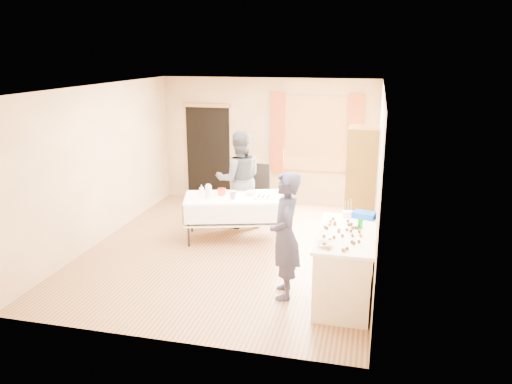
% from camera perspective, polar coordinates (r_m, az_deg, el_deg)
% --- Properties ---
extents(floor, '(4.50, 5.50, 0.02)m').
position_cam_1_polar(floor, '(8.22, -2.80, -6.56)').
color(floor, '#9E7047').
rests_on(floor, ground).
extents(ceiling, '(4.50, 5.50, 0.02)m').
position_cam_1_polar(ceiling, '(7.62, -3.07, 11.99)').
color(ceiling, white).
rests_on(ceiling, floor).
extents(wall_back, '(4.50, 0.02, 2.60)m').
position_cam_1_polar(wall_back, '(10.44, 1.34, 5.81)').
color(wall_back, tan).
rests_on(wall_back, floor).
extents(wall_front, '(4.50, 0.02, 2.60)m').
position_cam_1_polar(wall_front, '(5.33, -11.29, -4.43)').
color(wall_front, tan).
rests_on(wall_front, floor).
extents(wall_left, '(0.02, 5.50, 2.60)m').
position_cam_1_polar(wall_left, '(8.71, -17.37, 3.06)').
color(wall_left, tan).
rests_on(wall_left, floor).
extents(wall_right, '(0.02, 5.50, 2.60)m').
position_cam_1_polar(wall_right, '(7.51, 13.86, 1.36)').
color(wall_right, tan).
rests_on(wall_right, floor).
extents(window_frame, '(1.32, 0.06, 1.52)m').
position_cam_1_polar(window_frame, '(10.20, 6.83, 6.61)').
color(window_frame, olive).
rests_on(window_frame, wall_back).
extents(window_pane, '(1.20, 0.02, 1.40)m').
position_cam_1_polar(window_pane, '(10.19, 6.82, 6.59)').
color(window_pane, white).
rests_on(window_pane, wall_back).
extents(curtain_left, '(0.28, 0.06, 1.65)m').
position_cam_1_polar(curtain_left, '(10.27, 2.45, 6.77)').
color(curtain_left, '#963F1F').
rests_on(curtain_left, wall_back).
extents(curtain_right, '(0.28, 0.06, 1.65)m').
position_cam_1_polar(curtain_right, '(10.10, 11.22, 6.32)').
color(curtain_right, '#963F1F').
rests_on(curtain_right, wall_back).
extents(doorway, '(0.95, 0.04, 2.00)m').
position_cam_1_polar(doorway, '(10.81, -5.48, 4.47)').
color(doorway, black).
rests_on(doorway, floor).
extents(door_lintel, '(1.05, 0.06, 0.08)m').
position_cam_1_polar(door_lintel, '(10.63, -5.68, 9.84)').
color(door_lintel, olive).
rests_on(door_lintel, wall_back).
extents(cabinet, '(0.50, 0.60, 1.91)m').
position_cam_1_polar(cabinet, '(8.63, 11.93, 0.98)').
color(cabinet, brown).
rests_on(cabinet, floor).
extents(counter, '(0.73, 1.53, 0.91)m').
position_cam_1_polar(counter, '(6.59, 10.10, -8.30)').
color(counter, '#F3E0C5').
rests_on(counter, floor).
extents(party_table, '(1.86, 1.30, 0.75)m').
position_cam_1_polar(party_table, '(8.53, -2.46, -2.45)').
color(party_table, black).
rests_on(party_table, floor).
extents(chair, '(0.46, 0.46, 1.05)m').
position_cam_1_polar(chair, '(9.57, 0.07, -1.21)').
color(chair, black).
rests_on(chair, floor).
extents(girl, '(0.78, 0.65, 1.68)m').
position_cam_1_polar(girl, '(6.42, 3.35, -5.00)').
color(girl, '#22223C').
rests_on(girl, floor).
extents(woman, '(1.32, 1.27, 1.76)m').
position_cam_1_polar(woman, '(9.01, -1.93, 1.46)').
color(woman, black).
rests_on(woman, floor).
extents(soda_can, '(0.09, 0.09, 0.12)m').
position_cam_1_polar(soda_can, '(6.58, 11.83, -3.58)').
color(soda_can, '#038D10').
rests_on(soda_can, counter).
extents(mixing_bowl, '(0.31, 0.31, 0.05)m').
position_cam_1_polar(mixing_bowl, '(5.93, 7.89, -5.96)').
color(mixing_bowl, white).
rests_on(mixing_bowl, counter).
extents(foam_block, '(0.17, 0.14, 0.08)m').
position_cam_1_polar(foam_block, '(7.00, 10.43, -2.49)').
color(foam_block, white).
rests_on(foam_block, counter).
extents(blue_basket, '(0.34, 0.27, 0.08)m').
position_cam_1_polar(blue_basket, '(7.00, 12.27, -2.58)').
color(blue_basket, '#0944C2').
rests_on(blue_basket, counter).
extents(pitcher, '(0.15, 0.15, 0.22)m').
position_cam_1_polar(pitcher, '(8.31, -5.45, -0.01)').
color(pitcher, silver).
rests_on(pitcher, party_table).
extents(cup_red, '(0.18, 0.18, 0.12)m').
position_cam_1_polar(cup_red, '(8.50, -3.93, 0.03)').
color(cup_red, red).
rests_on(cup_red, party_table).
extents(cup_rainbow, '(0.22, 0.22, 0.11)m').
position_cam_1_polar(cup_rainbow, '(8.26, -2.67, -0.45)').
color(cup_rainbow, red).
rests_on(cup_rainbow, party_table).
extents(small_bowl, '(0.23, 0.23, 0.06)m').
position_cam_1_polar(small_bowl, '(8.52, -0.55, -0.10)').
color(small_bowl, white).
rests_on(small_bowl, party_table).
extents(pastry_tray, '(0.34, 0.32, 0.02)m').
position_cam_1_polar(pastry_tray, '(8.31, 0.86, -0.65)').
color(pastry_tray, white).
rests_on(pastry_tray, party_table).
extents(bottle, '(0.13, 0.13, 0.15)m').
position_cam_1_polar(bottle, '(8.62, -6.23, 0.31)').
color(bottle, white).
rests_on(bottle, party_table).
extents(cake_balls, '(0.50, 1.12, 0.04)m').
position_cam_1_polar(cake_balls, '(6.36, 9.94, -4.54)').
color(cake_balls, '#3F2314').
rests_on(cake_balls, counter).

